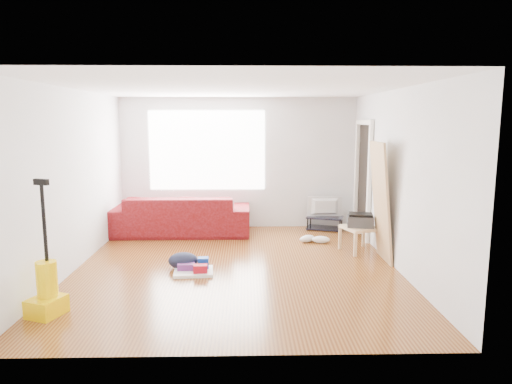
{
  "coord_description": "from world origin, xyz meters",
  "views": [
    {
      "loc": [
        0.14,
        -6.27,
        2.06
      ],
      "look_at": [
        0.29,
        0.6,
        0.99
      ],
      "focal_mm": 32.0,
      "sensor_mm": 36.0,
      "label": 1
    }
  ],
  "objects_px": {
    "side_table": "(360,230)",
    "backpack": "(183,268)",
    "sofa": "(182,234)",
    "vacuum": "(47,290)",
    "bucket": "(216,236)",
    "cleaning_tray": "(195,269)",
    "tv_stand": "(325,223)"
  },
  "relations": [
    {
      "from": "side_table",
      "to": "backpack",
      "type": "height_order",
      "value": "side_table"
    },
    {
      "from": "cleaning_tray",
      "to": "backpack",
      "type": "bearing_deg",
      "value": 132.44
    },
    {
      "from": "tv_stand",
      "to": "backpack",
      "type": "xyz_separation_m",
      "value": [
        -2.4,
        -2.28,
        -0.13
      ]
    },
    {
      "from": "sofa",
      "to": "cleaning_tray",
      "type": "bearing_deg",
      "value": 102.21
    },
    {
      "from": "vacuum",
      "to": "side_table",
      "type": "bearing_deg",
      "value": 51.15
    },
    {
      "from": "vacuum",
      "to": "tv_stand",
      "type": "bearing_deg",
      "value": 66.93
    },
    {
      "from": "cleaning_tray",
      "to": "backpack",
      "type": "relative_size",
      "value": 1.34
    },
    {
      "from": "sofa",
      "to": "side_table",
      "type": "bearing_deg",
      "value": 157.98
    },
    {
      "from": "side_table",
      "to": "vacuum",
      "type": "bearing_deg",
      "value": -149.72
    },
    {
      "from": "backpack",
      "to": "sofa",
      "type": "bearing_deg",
      "value": 98.59
    },
    {
      "from": "tv_stand",
      "to": "vacuum",
      "type": "distance_m",
      "value": 5.26
    },
    {
      "from": "side_table",
      "to": "backpack",
      "type": "distance_m",
      "value": 2.83
    },
    {
      "from": "tv_stand",
      "to": "cleaning_tray",
      "type": "distance_m",
      "value": 3.33
    },
    {
      "from": "backpack",
      "to": "side_table",
      "type": "bearing_deg",
      "value": 16.7
    },
    {
      "from": "backpack",
      "to": "bucket",
      "type": "bearing_deg",
      "value": 79.44
    },
    {
      "from": "cleaning_tray",
      "to": "sofa",
      "type": "bearing_deg",
      "value": 102.21
    },
    {
      "from": "tv_stand",
      "to": "vacuum",
      "type": "relative_size",
      "value": 0.52
    },
    {
      "from": "side_table",
      "to": "backpack",
      "type": "relative_size",
      "value": 1.51
    },
    {
      "from": "sofa",
      "to": "backpack",
      "type": "height_order",
      "value": "sofa"
    },
    {
      "from": "sofa",
      "to": "side_table",
      "type": "relative_size",
      "value": 3.96
    },
    {
      "from": "backpack",
      "to": "vacuum",
      "type": "distance_m",
      "value": 1.98
    },
    {
      "from": "side_table",
      "to": "backpack",
      "type": "bearing_deg",
      "value": -163.51
    },
    {
      "from": "bucket",
      "to": "cleaning_tray",
      "type": "height_order",
      "value": "cleaning_tray"
    },
    {
      "from": "sofa",
      "to": "cleaning_tray",
      "type": "relative_size",
      "value": 4.47
    },
    {
      "from": "sofa",
      "to": "bucket",
      "type": "distance_m",
      "value": 0.67
    },
    {
      "from": "bucket",
      "to": "cleaning_tray",
      "type": "distance_m",
      "value": 2.02
    },
    {
      "from": "sofa",
      "to": "vacuum",
      "type": "distance_m",
      "value": 3.65
    },
    {
      "from": "side_table",
      "to": "bucket",
      "type": "relative_size",
      "value": 2.54
    },
    {
      "from": "sofa",
      "to": "bucket",
      "type": "relative_size",
      "value": 10.05
    },
    {
      "from": "cleaning_tray",
      "to": "backpack",
      "type": "xyz_separation_m",
      "value": [
        -0.18,
        0.2,
        -0.06
      ]
    },
    {
      "from": "bucket",
      "to": "vacuum",
      "type": "xyz_separation_m",
      "value": [
        -1.6,
        -3.33,
        0.27
      ]
    },
    {
      "from": "sofa",
      "to": "backpack",
      "type": "relative_size",
      "value": 6.0
    }
  ]
}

